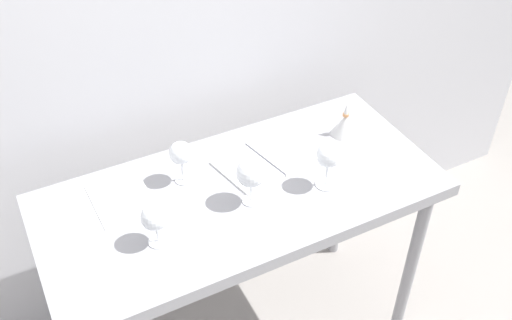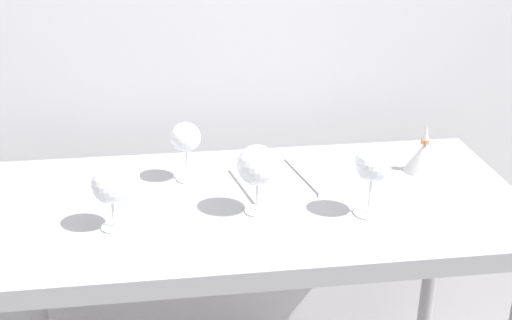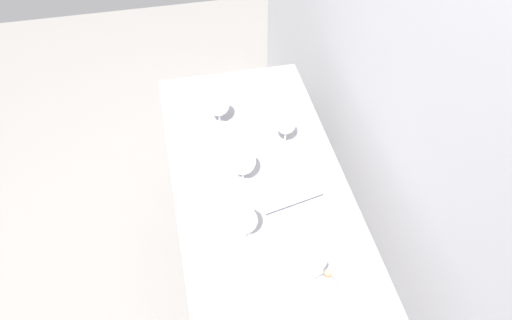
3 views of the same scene
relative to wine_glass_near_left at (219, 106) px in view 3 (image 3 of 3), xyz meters
The scene contains 10 objects.
ground_plane 1.07m from the wine_glass_near_left, 16.92° to the left, with size 6.00×6.00×0.00m, color gray.
back_wall 0.74m from the wine_glass_near_left, 60.41° to the left, with size 3.80×0.04×2.60m, color #BDBDC2.
steel_counter 0.41m from the wine_glass_near_left, 15.97° to the left, with size 1.40×0.65×0.90m.
wine_glass_near_left is the anchor object (origin of this frame).
wine_glass_near_right 0.61m from the wine_glass_near_left, ahead, with size 0.09×0.09×0.18m.
wine_glass_far_left 0.30m from the wine_glass_near_left, 52.81° to the left, with size 0.08×0.08×0.17m.
wine_glass_near_center 0.35m from the wine_glass_near_left, ahead, with size 0.10×0.10×0.18m.
open_notebook 0.53m from the wine_glass_near_left, 22.30° to the left, with size 0.38×0.30×0.01m.
tasting_sheet_upper 0.27m from the wine_glass_near_left, 100.47° to the left, with size 0.19×0.24×0.00m, color white.
decanter_funnel 0.86m from the wine_glass_near_left, 13.74° to the left, with size 0.10×0.10×0.14m.
Camera 3 is at (1.30, -0.29, 2.38)m, focal length 36.77 mm.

